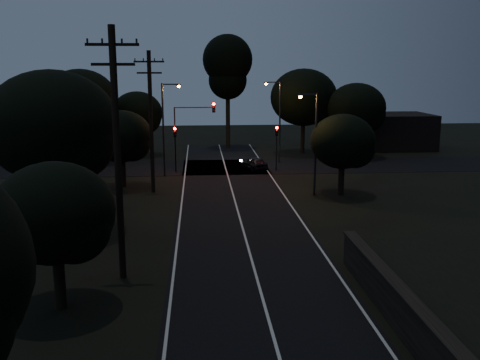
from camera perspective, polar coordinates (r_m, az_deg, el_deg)
road_surface at (r=40.31m, az=-0.79°, el=-1.39°), size 60.00×70.00×0.03m
utility_pole_mid at (r=23.56m, az=-12.96°, el=2.99°), size 2.20×0.30×11.00m
utility_pole_far at (r=40.36m, az=-9.48°, el=6.35°), size 2.20×0.30×10.50m
tree_left_b at (r=21.36m, az=-18.80°, el=-3.64°), size 4.59×4.59×5.83m
tree_left_c at (r=31.05m, az=-18.95°, el=5.12°), size 7.28×7.28×9.20m
tree_left_d at (r=42.68m, az=-12.32°, el=4.42°), size 4.78×4.78×6.06m
tree_far_nw at (r=58.47m, az=-10.73°, el=6.92°), size 5.39×5.39×6.83m
tree_far_w at (r=55.15m, az=-16.39°, el=7.98°), size 7.21×7.21×9.19m
tree_far_ne at (r=59.16m, az=7.08°, el=8.59°), size 7.28×7.28×9.21m
tree_far_e at (r=57.56m, az=12.53°, el=7.38°), size 6.11×6.11×7.75m
tree_right_a at (r=39.78m, az=11.16°, el=3.90°), size 4.72×4.72×6.00m
tall_pine at (r=63.13m, az=-1.33°, el=12.02°), size 5.76×5.76×13.08m
building_left at (r=62.93m, az=-20.66°, el=4.67°), size 10.00×8.00×4.40m
building_right at (r=65.46m, az=15.72°, el=5.06°), size 9.00×7.00×4.00m
signal_left at (r=48.50m, az=-6.93°, el=4.18°), size 0.28×0.35×4.10m
signal_right at (r=48.97m, az=3.92°, el=4.31°), size 0.28×0.35×4.10m
signal_mast at (r=48.28m, az=-4.97°, el=5.98°), size 3.70×0.35×6.25m
streetlight_a at (r=46.35m, az=-7.96°, el=6.04°), size 1.66×0.26×8.00m
streetlight_b at (r=52.82m, az=4.07°, el=6.82°), size 1.66×0.26×8.00m
streetlight_c at (r=39.25m, az=7.85°, el=4.58°), size 1.46×0.26×7.50m
car at (r=49.62m, az=1.53°, el=1.81°), size 2.51×3.74×1.18m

